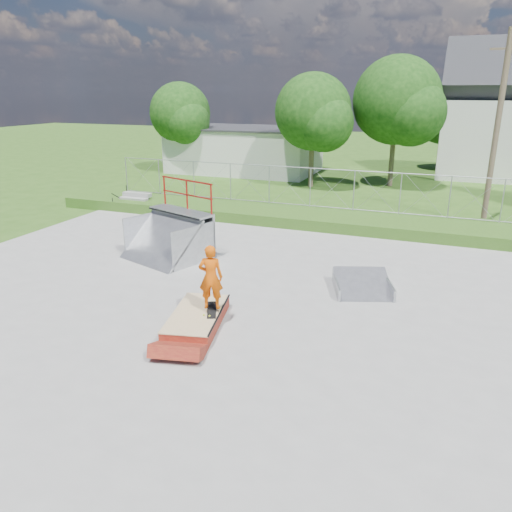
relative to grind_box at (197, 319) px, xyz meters
The scene contains 17 objects.
ground 1.47m from the grind_box, 104.44° to the left, with size 120.00×120.00×0.00m, color #2E5418.
concrete_pad 1.47m from the grind_box, 104.44° to the left, with size 20.00×16.00×0.04m, color gray.
grass_berm 10.92m from the grind_box, 91.91° to the left, with size 24.00×3.00×0.50m, color #2E5418.
grind_box is the anchor object (origin of this frame).
quarter_pipe 5.61m from the grind_box, 128.85° to the left, with size 2.66×2.25×2.66m, color #919398, non-canonical shape.
flat_bank_ramp 5.09m from the grind_box, 46.28° to the left, with size 1.59×1.70×0.49m, color #919398, non-canonical shape.
skateboard 0.44m from the grind_box, 25.73° to the left, with size 0.22×0.80×0.02m, color black.
skater 1.11m from the grind_box, 25.73° to the left, with size 0.60×0.39×1.64m, color #D44E07.
concrete_stairs 13.45m from the grind_box, 131.23° to the left, with size 1.50×1.60×0.80m, color gray, non-canonical shape.
chain_link_fence 11.98m from the grind_box, 91.75° to the left, with size 20.00×0.06×1.80m, color gray, non-canonical shape.
utility_building_flat 24.90m from the grind_box, 109.66° to the left, with size 10.00×6.00×3.00m, color #BBBBB6.
gable_house 28.97m from the grind_box, 72.52° to the left, with size 8.40×6.08×8.94m.
utility_pole 15.67m from the grind_box, 61.99° to the left, with size 0.24×0.24×8.00m, color brown.
tree_left_near 19.79m from the grind_box, 96.27° to the left, with size 4.76×4.48×6.65m.
tree_center 21.87m from the grind_box, 83.50° to the left, with size 5.44×5.12×7.60m.
tree_left_far 24.77m from the grind_box, 119.71° to the left, with size 4.42×4.16×6.18m.
tree_back_mid 29.87m from the grind_box, 80.60° to the left, with size 4.08×3.84×5.70m.
Camera 1 is at (5.88, -11.50, 5.69)m, focal length 35.00 mm.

